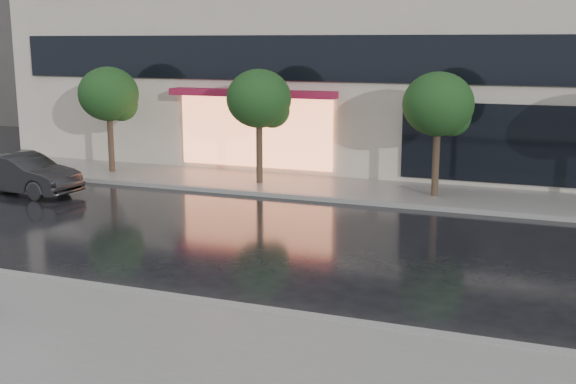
% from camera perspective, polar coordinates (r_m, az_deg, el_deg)
% --- Properties ---
extents(ground, '(120.00, 120.00, 0.00)m').
position_cam_1_polar(ground, '(14.90, -6.95, -7.40)').
color(ground, black).
rests_on(ground, ground).
extents(sidewalk_near, '(60.00, 4.50, 0.12)m').
position_cam_1_polar(sidewalk_near, '(12.31, -14.21, -11.63)').
color(sidewalk_near, slate).
rests_on(sidewalk_near, ground).
extents(sidewalk_far, '(60.00, 3.50, 0.12)m').
position_cam_1_polar(sidewalk_far, '(24.09, 4.55, 0.23)').
color(sidewalk_far, slate).
rests_on(sidewalk_far, ground).
extents(curb_near, '(60.00, 0.25, 0.14)m').
position_cam_1_polar(curb_near, '(14.06, -8.89, -8.36)').
color(curb_near, gray).
rests_on(curb_near, ground).
extents(curb_far, '(60.00, 0.25, 0.14)m').
position_cam_1_polar(curb_far, '(22.45, 3.26, -0.58)').
color(curb_far, gray).
rests_on(curb_far, ground).
extents(bg_building_left, '(14.00, 10.00, 12.00)m').
position_cam_1_polar(bg_building_left, '(51.76, -21.49, 12.26)').
color(bg_building_left, '#59544F').
rests_on(bg_building_left, ground).
extents(tree_far_west, '(2.20, 2.20, 3.99)m').
position_cam_1_polar(tree_far_west, '(27.40, -13.86, 7.37)').
color(tree_far_west, '#33261C').
rests_on(tree_far_west, ground).
extents(tree_mid_west, '(2.20, 2.20, 3.99)m').
position_cam_1_polar(tree_mid_west, '(24.48, -2.15, 7.21)').
color(tree_mid_west, '#33261C').
rests_on(tree_mid_west, ground).
extents(tree_mid_east, '(2.20, 2.20, 3.99)m').
position_cam_1_polar(tree_mid_east, '(22.79, 11.94, 6.63)').
color(tree_mid_east, '#33261C').
rests_on(tree_mid_east, ground).
extents(parked_car, '(4.16, 1.73, 1.34)m').
position_cam_1_polar(parked_car, '(24.99, -20.29, 1.37)').
color(parked_car, '#232326').
rests_on(parked_car, ground).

